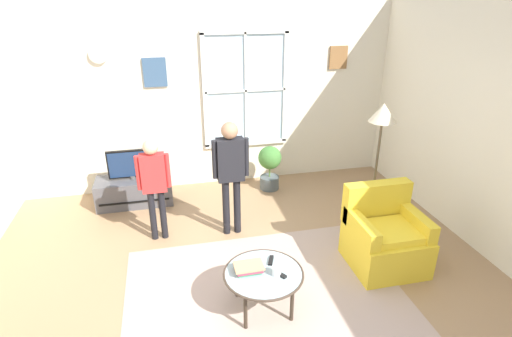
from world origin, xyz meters
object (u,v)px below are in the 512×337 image
object	(u,v)px
tv_stand	(135,191)
person_black_shirt	(231,166)
television	(131,164)
coffee_table	(263,275)
cup	(277,271)
remote_near_cup	(280,274)
floor_lamp	(381,126)
book_stack	(249,268)
armchair	(384,238)
person_red_shirt	(154,179)
potted_plant_by_window	(270,165)
remote_near_books	(271,260)

from	to	relation	value
tv_stand	person_black_shirt	size ratio (longest dim) A/B	0.72
television	coffee_table	distance (m)	2.78
person_black_shirt	coffee_table	bearing A→B (deg)	-87.55
coffee_table	cup	xyz separation A→B (m)	(0.11, -0.05, 0.07)
remote_near_cup	floor_lamp	size ratio (longest dim) A/B	0.09
television	book_stack	bearing A→B (deg)	-64.45
armchair	person_red_shirt	size ratio (longest dim) A/B	0.68
floor_lamp	person_black_shirt	bearing A→B (deg)	172.00
armchair	book_stack	xyz separation A→B (m)	(-1.59, -0.35, 0.13)
tv_stand	television	bearing A→B (deg)	-90.00
cup	potted_plant_by_window	xyz separation A→B (m)	(0.60, 2.54, -0.06)
television	remote_near_cup	size ratio (longest dim) A/B	4.53
remote_near_cup	person_red_shirt	size ratio (longest dim) A/B	0.11
armchair	person_red_shirt	world-z (taller)	person_red_shirt
potted_plant_by_window	floor_lamp	size ratio (longest dim) A/B	0.42
coffee_table	cup	size ratio (longest dim) A/B	8.24
book_stack	remote_near_cup	size ratio (longest dim) A/B	1.94
floor_lamp	armchair	bearing A→B (deg)	-107.50
tv_stand	potted_plant_by_window	xyz separation A→B (m)	(1.99, 0.03, 0.20)
armchair	potted_plant_by_window	distance (m)	2.22
armchair	remote_near_cup	bearing A→B (deg)	-160.84
tv_stand	floor_lamp	world-z (taller)	floor_lamp
tv_stand	book_stack	size ratio (longest dim) A/B	3.83
remote_near_books	remote_near_cup	xyz separation A→B (m)	(0.03, -0.22, 0.00)
tv_stand	remote_near_cup	size ratio (longest dim) A/B	7.44
tv_stand	cup	bearing A→B (deg)	-61.10
person_black_shirt	potted_plant_by_window	distance (m)	1.44
armchair	coffee_table	xyz separation A→B (m)	(-1.46, -0.40, 0.06)
armchair	person_black_shirt	size ratio (longest dim) A/B	0.60
coffee_table	book_stack	size ratio (longest dim) A/B	2.77
person_black_shirt	floor_lamp	world-z (taller)	floor_lamp
cup	remote_near_books	distance (m)	0.21
remote_near_cup	potted_plant_by_window	world-z (taller)	potted_plant_by_window
television	floor_lamp	xyz separation A→B (m)	(2.98, -1.32, 0.75)
armchair	remote_near_books	world-z (taller)	armchair
book_stack	person_black_shirt	distance (m)	1.42
armchair	book_stack	size ratio (longest dim) A/B	3.20
tv_stand	television	size ratio (longest dim) A/B	1.64
person_black_shirt	tv_stand	bearing A→B (deg)	138.68
coffee_table	person_red_shirt	world-z (taller)	person_red_shirt
book_stack	person_black_shirt	world-z (taller)	person_black_shirt
armchair	coffee_table	bearing A→B (deg)	-164.88
person_red_shirt	remote_near_cup	bearing A→B (deg)	-54.45
remote_near_cup	remote_near_books	bearing A→B (deg)	97.05
cup	potted_plant_by_window	distance (m)	2.62
book_stack	television	bearing A→B (deg)	115.55
coffee_table	floor_lamp	bearing A→B (deg)	33.91
potted_plant_by_window	cup	bearing A→B (deg)	-103.38
remote_near_books	floor_lamp	xyz separation A→B (m)	(1.59, 0.99, 0.94)
tv_stand	armchair	distance (m)	3.44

